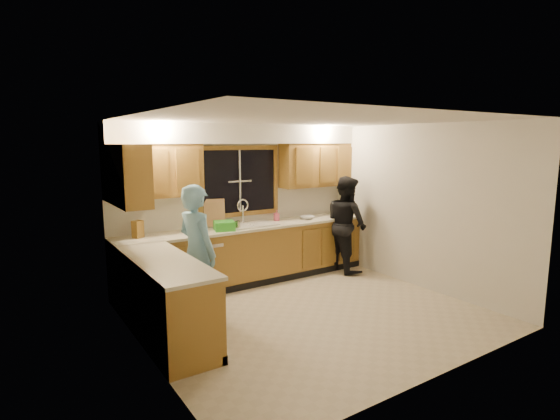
% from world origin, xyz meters
% --- Properties ---
extents(floor, '(4.20, 4.20, 0.00)m').
position_xyz_m(floor, '(0.00, 0.00, 0.00)').
color(floor, '#BBAC90').
rests_on(floor, ground).
extents(ceiling, '(4.20, 4.20, 0.00)m').
position_xyz_m(ceiling, '(0.00, 0.00, 2.50)').
color(ceiling, silver).
extents(wall_back, '(4.20, 0.00, 4.20)m').
position_xyz_m(wall_back, '(0.00, 1.90, 1.25)').
color(wall_back, beige).
rests_on(wall_back, ground).
extents(wall_left, '(0.00, 3.80, 3.80)m').
position_xyz_m(wall_left, '(-2.10, 0.00, 1.25)').
color(wall_left, beige).
rests_on(wall_left, ground).
extents(wall_right, '(0.00, 3.80, 3.80)m').
position_xyz_m(wall_right, '(2.10, 0.00, 1.25)').
color(wall_right, beige).
rests_on(wall_right, ground).
extents(base_cabinets_back, '(4.20, 0.60, 0.88)m').
position_xyz_m(base_cabinets_back, '(0.00, 1.60, 0.44)').
color(base_cabinets_back, olive).
rests_on(base_cabinets_back, ground).
extents(base_cabinets_left, '(0.60, 1.90, 0.88)m').
position_xyz_m(base_cabinets_left, '(-1.80, 0.35, 0.44)').
color(base_cabinets_left, olive).
rests_on(base_cabinets_left, ground).
extents(countertop_back, '(4.20, 0.63, 0.04)m').
position_xyz_m(countertop_back, '(0.00, 1.58, 0.90)').
color(countertop_back, beige).
rests_on(countertop_back, base_cabinets_back).
extents(countertop_left, '(0.63, 1.90, 0.04)m').
position_xyz_m(countertop_left, '(-1.79, 0.35, 0.90)').
color(countertop_left, beige).
rests_on(countertop_left, base_cabinets_left).
extents(upper_cabinets_left, '(1.35, 0.33, 0.75)m').
position_xyz_m(upper_cabinets_left, '(-1.43, 1.73, 1.83)').
color(upper_cabinets_left, olive).
rests_on(upper_cabinets_left, wall_back).
extents(upper_cabinets_right, '(1.35, 0.33, 0.75)m').
position_xyz_m(upper_cabinets_right, '(1.43, 1.73, 1.83)').
color(upper_cabinets_right, olive).
rests_on(upper_cabinets_right, wall_back).
extents(upper_cabinets_return, '(0.33, 0.90, 0.75)m').
position_xyz_m(upper_cabinets_return, '(-1.94, 1.12, 1.83)').
color(upper_cabinets_return, olive).
rests_on(upper_cabinets_return, wall_left).
extents(soffit, '(4.20, 0.35, 0.30)m').
position_xyz_m(soffit, '(0.00, 1.72, 2.35)').
color(soffit, white).
rests_on(soffit, wall_back).
extents(window_frame, '(1.44, 0.03, 1.14)m').
position_xyz_m(window_frame, '(0.00, 1.89, 1.60)').
color(window_frame, black).
rests_on(window_frame, wall_back).
extents(sink, '(0.86, 0.52, 0.57)m').
position_xyz_m(sink, '(0.00, 1.60, 0.86)').
color(sink, white).
rests_on(sink, countertop_back).
extents(dishwasher, '(0.60, 0.56, 0.82)m').
position_xyz_m(dishwasher, '(-0.85, 1.59, 0.41)').
color(dishwasher, silver).
rests_on(dishwasher, floor).
extents(stove, '(0.58, 0.75, 0.90)m').
position_xyz_m(stove, '(-1.80, -0.22, 0.45)').
color(stove, silver).
rests_on(stove, floor).
extents(man, '(0.54, 0.70, 1.72)m').
position_xyz_m(man, '(-1.27, 0.65, 0.86)').
color(man, '#6DA8CE').
rests_on(man, floor).
extents(woman, '(0.72, 0.88, 1.66)m').
position_xyz_m(woman, '(1.72, 1.23, 0.83)').
color(woman, black).
rests_on(woman, floor).
extents(knife_block, '(0.17, 0.16, 0.24)m').
position_xyz_m(knife_block, '(-1.71, 1.67, 1.04)').
color(knife_block, olive).
rests_on(knife_block, countertop_back).
extents(cutting_board, '(0.34, 0.21, 0.43)m').
position_xyz_m(cutting_board, '(-0.49, 1.82, 1.14)').
color(cutting_board, tan).
rests_on(cutting_board, countertop_back).
extents(dish_crate, '(0.36, 0.35, 0.14)m').
position_xyz_m(dish_crate, '(-0.49, 1.48, 0.99)').
color(dish_crate, '#2C9225').
rests_on(dish_crate, countertop_back).
extents(soap_bottle, '(0.11, 0.11, 0.18)m').
position_xyz_m(soap_bottle, '(0.60, 1.72, 1.01)').
color(soap_bottle, '#E25577').
rests_on(soap_bottle, countertop_back).
extents(bowl, '(0.25, 0.25, 0.06)m').
position_xyz_m(bowl, '(1.11, 1.55, 0.95)').
color(bowl, silver).
rests_on(bowl, countertop_back).
extents(can_left, '(0.08, 0.08, 0.13)m').
position_xyz_m(can_left, '(-0.28, 1.44, 0.98)').
color(can_left, tan).
rests_on(can_left, countertop_back).
extents(can_right, '(0.08, 0.08, 0.11)m').
position_xyz_m(can_right, '(-0.30, 1.47, 0.98)').
color(can_right, tan).
rests_on(can_right, countertop_back).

